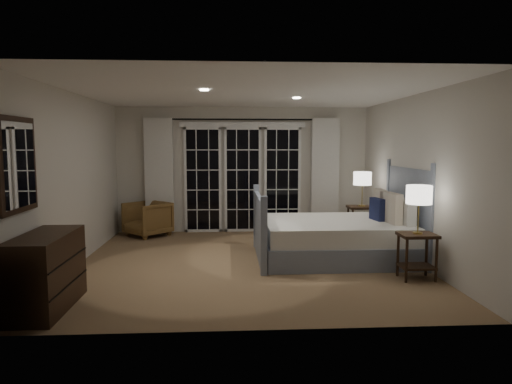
{
  "coord_description": "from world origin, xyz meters",
  "views": [
    {
      "loc": [
        -0.27,
        -6.67,
        1.76
      ],
      "look_at": [
        0.13,
        0.11,
        1.05
      ],
      "focal_mm": 32.0,
      "sensor_mm": 36.0,
      "label": 1
    }
  ],
  "objects": [
    {
      "name": "lamp_right",
      "position": [
        2.14,
        1.43,
        1.14
      ],
      "size": [
        0.32,
        0.32,
        0.62
      ],
      "color": "#AC9344",
      "rests_on": "nightstand_right"
    },
    {
      "name": "french_doors",
      "position": [
        0.0,
        2.46,
        1.09
      ],
      "size": [
        2.5,
        0.04,
        2.2
      ],
      "color": "black",
      "rests_on": "wall_back"
    },
    {
      "name": "dresser",
      "position": [
        -2.23,
        -1.8,
        0.41
      ],
      "size": [
        0.49,
        1.15,
        0.81
      ],
      "color": "black",
      "rests_on": "floor"
    },
    {
      "name": "armchair",
      "position": [
        -1.85,
        2.1,
        0.33
      ],
      "size": [
        1.02,
        1.02,
        0.67
      ],
      "primitive_type": "imported",
      "rotation": [
        0.0,
        0.0,
        -0.78
      ],
      "color": "brown",
      "rests_on": "floor"
    },
    {
      "name": "wall_back",
      "position": [
        0.0,
        2.5,
        1.25
      ],
      "size": [
        5.0,
        0.02,
        2.5
      ],
      "primitive_type": "cube",
      "color": "beige",
      "rests_on": "floor"
    },
    {
      "name": "downlight_b",
      "position": [
        -0.6,
        -0.4,
        2.49
      ],
      "size": [
        0.12,
        0.12,
        0.01
      ],
      "primitive_type": "cylinder",
      "color": "white",
      "rests_on": "ceiling"
    },
    {
      "name": "bed",
      "position": [
        1.41,
        0.2,
        0.35
      ],
      "size": [
        2.38,
        1.72,
        1.4
      ],
      "color": "slate",
      "rests_on": "floor"
    },
    {
      "name": "lamp_left",
      "position": [
        2.17,
        -0.96,
        1.11
      ],
      "size": [
        0.33,
        0.33,
        0.63
      ],
      "color": "#AC9344",
      "rests_on": "nightstand_left"
    },
    {
      "name": "downlight_a",
      "position": [
        0.8,
        0.6,
        2.49
      ],
      "size": [
        0.12,
        0.12,
        0.01
      ],
      "primitive_type": "cylinder",
      "color": "white",
      "rests_on": "ceiling"
    },
    {
      "name": "curtain_rod",
      "position": [
        0.0,
        2.4,
        2.25
      ],
      "size": [
        3.5,
        0.03,
        0.03
      ],
      "primitive_type": "cylinder",
      "rotation": [
        0.0,
        1.57,
        0.0
      ],
      "color": "black",
      "rests_on": "wall_back"
    },
    {
      "name": "mirror",
      "position": [
        -2.47,
        -1.8,
        1.55
      ],
      "size": [
        0.05,
        0.85,
        1.0
      ],
      "color": "black",
      "rests_on": "wall_left"
    },
    {
      "name": "nightstand_right",
      "position": [
        2.14,
        1.43,
        0.42
      ],
      "size": [
        0.49,
        0.39,
        0.64
      ],
      "color": "black",
      "rests_on": "floor"
    },
    {
      "name": "floor",
      "position": [
        0.0,
        0.0,
        0.0
      ],
      "size": [
        5.0,
        5.0,
        0.0
      ],
      "primitive_type": "plane",
      "color": "olive",
      "rests_on": "ground"
    },
    {
      "name": "wall_front",
      "position": [
        0.0,
        -2.5,
        1.25
      ],
      "size": [
        5.0,
        0.02,
        2.5
      ],
      "primitive_type": "cube",
      "color": "beige",
      "rests_on": "floor"
    },
    {
      "name": "wall_right",
      "position": [
        2.5,
        0.0,
        1.25
      ],
      "size": [
        0.02,
        5.0,
        2.5
      ],
      "primitive_type": "cube",
      "color": "beige",
      "rests_on": "floor"
    },
    {
      "name": "wall_left",
      "position": [
        -2.5,
        0.0,
        1.25
      ],
      "size": [
        0.02,
        5.0,
        2.5
      ],
      "primitive_type": "cube",
      "color": "beige",
      "rests_on": "floor"
    },
    {
      "name": "curtain_right",
      "position": [
        1.65,
        2.38,
        1.15
      ],
      "size": [
        0.55,
        0.1,
        2.25
      ],
      "primitive_type": "cube",
      "color": "silver",
      "rests_on": "curtain_rod"
    },
    {
      "name": "nightstand_left",
      "position": [
        2.17,
        -0.96,
        0.4
      ],
      "size": [
        0.46,
        0.37,
        0.6
      ],
      "color": "black",
      "rests_on": "floor"
    },
    {
      "name": "ceiling",
      "position": [
        0.0,
        0.0,
        2.5
      ],
      "size": [
        5.0,
        5.0,
        0.0
      ],
      "primitive_type": "plane",
      "rotation": [
        3.14,
        0.0,
        0.0
      ],
      "color": "white",
      "rests_on": "wall_back"
    },
    {
      "name": "curtain_left",
      "position": [
        -1.65,
        2.38,
        1.15
      ],
      "size": [
        0.55,
        0.1,
        2.25
      ],
      "primitive_type": "cube",
      "color": "silver",
      "rests_on": "curtain_rod"
    }
  ]
}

